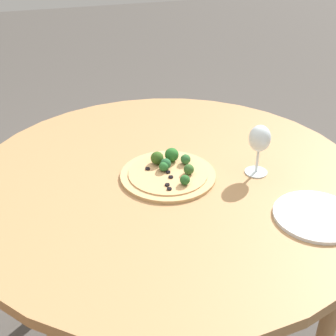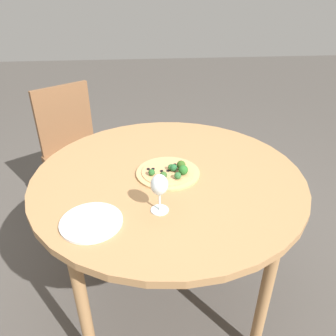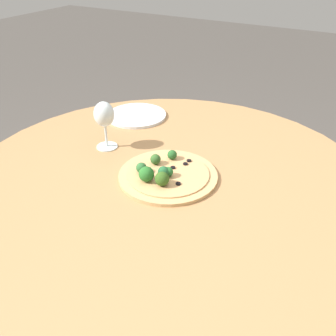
% 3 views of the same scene
% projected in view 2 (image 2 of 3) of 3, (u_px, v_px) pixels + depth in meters
% --- Properties ---
extents(ground_plane, '(12.00, 12.00, 0.00)m').
position_uv_depth(ground_plane, '(168.00, 291.00, 1.84)').
color(ground_plane, '#4C4742').
extents(dining_table, '(1.19, 1.19, 0.77)m').
position_uv_depth(dining_table, '(168.00, 187.00, 1.49)').
color(dining_table, '#A87A4C').
rests_on(dining_table, ground_plane).
extents(chair, '(0.56, 0.56, 0.93)m').
position_uv_depth(chair, '(77.00, 151.00, 2.21)').
color(chair, brown).
rests_on(chair, ground_plane).
extents(pizza, '(0.28, 0.28, 0.06)m').
position_uv_depth(pizza, '(170.00, 172.00, 1.44)').
color(pizza, tan).
rests_on(pizza, dining_table).
extents(wine_glass, '(0.07, 0.07, 0.16)m').
position_uv_depth(wine_glass, '(159.00, 186.00, 1.17)').
color(wine_glass, silver).
rests_on(wine_glass, dining_table).
extents(plate_near, '(0.22, 0.22, 0.01)m').
position_uv_depth(plate_near, '(91.00, 222.00, 1.16)').
color(plate_near, silver).
rests_on(plate_near, dining_table).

